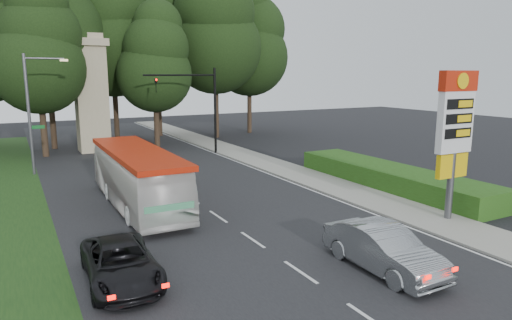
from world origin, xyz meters
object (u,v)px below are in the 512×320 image
traffic_signal_mast (200,99)px  suv_charcoal (121,263)px  monument (91,93)px  transit_bus (138,178)px  gas_station_pylon (455,125)px  streetlight_signs (32,109)px  sedan_silver (383,249)px

traffic_signal_mast → suv_charcoal: size_ratio=1.54×
monument → transit_bus: size_ratio=0.95×
gas_station_pylon → monument: monument is taller
gas_station_pylon → traffic_signal_mast: traffic_signal_mast is taller
streetlight_signs → suv_charcoal: size_ratio=1.71×
traffic_signal_mast → sedan_silver: traffic_signal_mast is taller
streetlight_signs → monument: (4.99, 7.99, 0.67)m
monument → gas_station_pylon: bearing=-68.2°
gas_station_pylon → transit_bus: bearing=143.2°
suv_charcoal → transit_bus: bearing=74.6°
transit_bus → suv_charcoal: (-2.66, -8.34, -0.83)m
monument → suv_charcoal: 27.88m
streetlight_signs → monument: monument is taller
streetlight_signs → suv_charcoal: bearing=-85.7°
gas_station_pylon → traffic_signal_mast: 22.29m
streetlight_signs → suv_charcoal: streetlight_signs is taller
sedan_silver → suv_charcoal: 8.83m
suv_charcoal → sedan_silver: bearing=-20.1°
transit_bus → monument: bearing=87.3°
sedan_silver → traffic_signal_mast: bearing=83.3°
traffic_signal_mast → streetlight_signs: 12.83m
suv_charcoal → gas_station_pylon: bearing=-0.4°
gas_station_pylon → transit_bus: (-12.08, 9.05, -2.97)m
monument → suv_charcoal: (-3.54, -27.30, -4.45)m
monument → transit_bus: (-0.88, -18.96, -3.62)m
gas_station_pylon → transit_bus: size_ratio=0.64×
monument → sedan_silver: monument is taller
traffic_signal_mast → suv_charcoal: traffic_signal_mast is taller
monument → transit_bus: monument is taller
monument → suv_charcoal: monument is taller
sedan_silver → suv_charcoal: (-8.16, 3.37, -0.14)m
gas_station_pylon → streetlight_signs: streetlight_signs is taller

